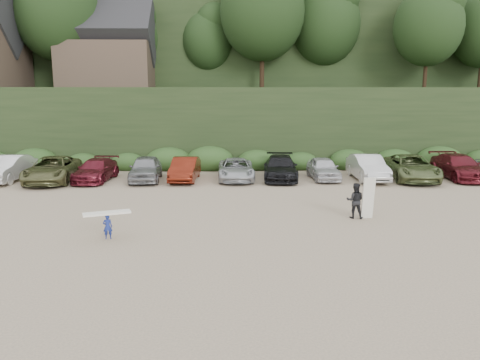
{
  "coord_description": "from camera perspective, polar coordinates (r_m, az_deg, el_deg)",
  "views": [
    {
      "loc": [
        -0.97,
        -19.78,
        5.48
      ],
      "look_at": [
        -0.51,
        3.0,
        1.3
      ],
      "focal_mm": 35.0,
      "sensor_mm": 36.0,
      "label": 1
    }
  ],
  "objects": [
    {
      "name": "hillside_backdrop",
      "position": [
        56.01,
        -0.44,
        16.28
      ],
      "size": [
        90.0,
        41.5,
        28.0
      ],
      "color": "black",
      "rests_on": "ground"
    },
    {
      "name": "parked_cars",
      "position": [
        30.17,
        -0.13,
        1.42
      ],
      "size": [
        36.89,
        6.36,
        1.63
      ],
      "color": "#98999C",
      "rests_on": "ground"
    },
    {
      "name": "adult_surfer",
      "position": [
        21.54,
        13.99,
        -2.43
      ],
      "size": [
        1.27,
        0.77,
        1.89
      ],
      "color": "black",
      "rests_on": "ground"
    },
    {
      "name": "child_surfer",
      "position": [
        18.65,
        -15.87,
        -4.8
      ],
      "size": [
        1.83,
        1.08,
        1.06
      ],
      "color": "navy",
      "rests_on": "ground"
    },
    {
      "name": "ground",
      "position": [
        20.55,
        1.59,
        -5.08
      ],
      "size": [
        120.0,
        120.0,
        0.0
      ],
      "primitive_type": "plane",
      "color": "tan",
      "rests_on": "ground"
    }
  ]
}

